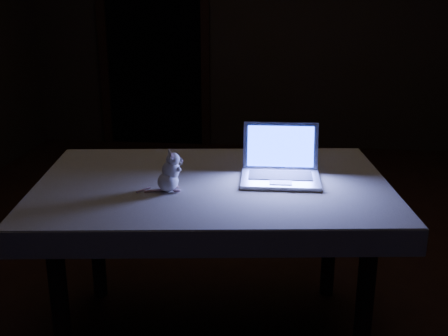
# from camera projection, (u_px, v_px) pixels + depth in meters

# --- Properties ---
(floor) EXTENTS (5.00, 5.00, 0.00)m
(floor) POSITION_uv_depth(u_px,v_px,m) (253.00, 268.00, 3.10)
(floor) COLOR black
(floor) RESTS_ON ground
(back_wall) EXTENTS (4.50, 0.04, 2.60)m
(back_wall) POSITION_uv_depth(u_px,v_px,m) (272.00, 7.00, 5.06)
(back_wall) COLOR black
(back_wall) RESTS_ON ground
(front_wall) EXTENTS (4.50, 0.04, 2.60)m
(front_wall) POSITION_uv_depth(u_px,v_px,m) (31.00, 324.00, 0.34)
(front_wall) COLOR black
(front_wall) RESTS_ON ground
(doorway) EXTENTS (1.06, 0.36, 2.13)m
(doorway) POSITION_uv_depth(u_px,v_px,m) (154.00, 33.00, 5.25)
(doorway) COLOR black
(doorway) RESTS_ON back_wall
(table) EXTENTS (1.43, 1.02, 0.72)m
(table) POSITION_uv_depth(u_px,v_px,m) (213.00, 261.00, 2.42)
(table) COLOR black
(table) RESTS_ON floor
(tablecloth) EXTENTS (1.61, 1.24, 0.10)m
(tablecloth) POSITION_uv_depth(u_px,v_px,m) (191.00, 196.00, 2.29)
(tablecloth) COLOR #B9B197
(tablecloth) RESTS_ON table
(laptop) EXTENTS (0.33, 0.29, 0.22)m
(laptop) POSITION_uv_depth(u_px,v_px,m) (281.00, 156.00, 2.27)
(laptop) COLOR #B7B7BC
(laptop) RESTS_ON tablecloth
(plush_mouse) EXTENTS (0.13, 0.13, 0.16)m
(plush_mouse) POSITION_uv_depth(u_px,v_px,m) (168.00, 171.00, 2.18)
(plush_mouse) COLOR silver
(plush_mouse) RESTS_ON tablecloth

